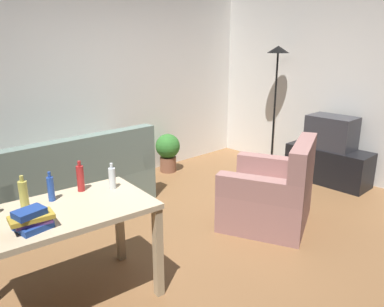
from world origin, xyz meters
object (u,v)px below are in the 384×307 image
object	(u,v)px
tv_stand	(328,165)
book_stack	(32,220)
bottle_squat	(24,196)
bottle_red	(80,178)
couch	(73,185)
desk	(65,223)
bottle_clear	(112,178)
torchiere_lamp	(277,74)
potted_plant	(168,150)
armchair	(272,194)
tv	(332,132)
bottle_blue	(51,188)

from	to	relation	value
tv_stand	book_stack	size ratio (longest dim) A/B	4.06
bottle_squat	bottle_red	size ratio (longest dim) A/B	1.06
couch	desk	size ratio (longest dim) A/B	1.41
desk	bottle_clear	xyz separation A→B (m)	(0.45, 0.09, 0.20)
bottle_red	bottle_clear	distance (m)	0.24
torchiere_lamp	desk	xyz separation A→B (m)	(-3.73, -0.85, -0.76)
potted_plant	desk	bearing A→B (deg)	-143.63
desk	couch	bearing A→B (deg)	68.40
torchiere_lamp	book_stack	xyz separation A→B (m)	(-4.00, -1.00, -0.59)
armchair	bottle_squat	xyz separation A→B (m)	(-2.34, 0.39, 0.55)
armchair	bottle_clear	xyz separation A→B (m)	(-1.70, 0.34, 0.53)
torchiere_lamp	armchair	size ratio (longest dim) A/B	1.56
couch	armchair	size ratio (longest dim) A/B	1.54
tv_stand	desk	bearing A→B (deg)	88.95
tv	book_stack	bearing A→B (deg)	91.16
bottle_red	bottle_squat	bearing A→B (deg)	-170.60
tv	couch	bearing A→B (deg)	62.65
book_stack	potted_plant	bearing A→B (deg)	35.74
torchiere_lamp	book_stack	distance (m)	4.16
desk	bottle_squat	bearing A→B (deg)	150.80
tv	desk	distance (m)	3.74
tv_stand	desk	size ratio (longest dim) A/B	0.87
couch	tv_stand	xyz separation A→B (m)	(2.97, -1.54, -0.07)
couch	bottle_squat	world-z (taller)	bottle_squat
torchiere_lamp	bottle_squat	xyz separation A→B (m)	(-3.93, -0.71, -0.54)
couch	book_stack	distance (m)	1.99
potted_plant	bottle_squat	bearing A→B (deg)	-147.93
couch	desk	distance (m)	1.69
bottle_red	potted_plant	bearing A→B (deg)	35.83
potted_plant	bottle_clear	bearing A→B (deg)	-139.31
bottle_squat	book_stack	world-z (taller)	bottle_squat
tv	torchiere_lamp	world-z (taller)	torchiere_lamp
book_stack	bottle_red	bearing A→B (deg)	35.36
tv_stand	tv	xyz separation A→B (m)	(0.00, 0.00, 0.46)
torchiere_lamp	bottle_blue	size ratio (longest dim) A/B	8.23
couch	bottle_clear	size ratio (longest dim) A/B	8.56
couch	tv_stand	world-z (taller)	couch
bottle_blue	couch	bearing A→B (deg)	59.26
tv	desk	bearing A→B (deg)	88.95
couch	bottle_squat	bearing A→B (deg)	53.98
potted_plant	bottle_clear	world-z (taller)	bottle_clear
tv_stand	armchair	world-z (taller)	armchair
tv_stand	potted_plant	distance (m)	2.27
book_stack	armchair	bearing A→B (deg)	-2.41
armchair	bottle_blue	bearing A→B (deg)	-35.08
torchiere_lamp	bottle_clear	distance (m)	3.42
torchiere_lamp	book_stack	bearing A→B (deg)	-165.91
bottle_red	book_stack	size ratio (longest dim) A/B	0.89
bottle_blue	bottle_clear	bearing A→B (deg)	-12.98
desk	armchair	distance (m)	2.18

